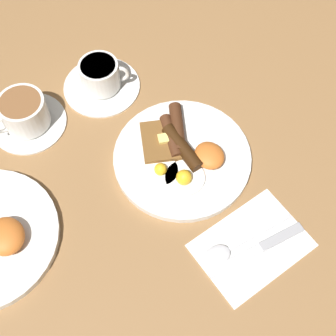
# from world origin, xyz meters

# --- Properties ---
(ground_plane) EXTENTS (3.00, 3.00, 0.00)m
(ground_plane) POSITION_xyz_m (0.00, 0.00, 0.00)
(ground_plane) COLOR olive
(breakfast_plate_near) EXTENTS (0.26, 0.26, 0.04)m
(breakfast_plate_near) POSITION_xyz_m (0.00, -0.00, 0.01)
(breakfast_plate_near) COLOR white
(breakfast_plate_near) RESTS_ON ground_plane
(teacup_near) EXTENTS (0.16, 0.16, 0.07)m
(teacup_near) POSITION_xyz_m (0.24, 0.05, 0.03)
(teacup_near) COLOR white
(teacup_near) RESTS_ON ground_plane
(teacup_far) EXTENTS (0.15, 0.15, 0.07)m
(teacup_far) POSITION_xyz_m (0.23, 0.22, 0.03)
(teacup_far) COLOR white
(teacup_far) RESTS_ON ground_plane
(napkin) EXTENTS (0.15, 0.20, 0.01)m
(napkin) POSITION_xyz_m (-0.21, -0.01, 0.00)
(napkin) COLOR white
(napkin) RESTS_ON ground_plane
(knife) EXTENTS (0.03, 0.19, 0.01)m
(knife) POSITION_xyz_m (-0.22, -0.03, 0.01)
(knife) COLOR silver
(knife) RESTS_ON napkin
(spoon) EXTENTS (0.04, 0.18, 0.01)m
(spoon) POSITION_xyz_m (-0.20, 0.03, 0.01)
(spoon) COLOR silver
(spoon) RESTS_ON napkin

